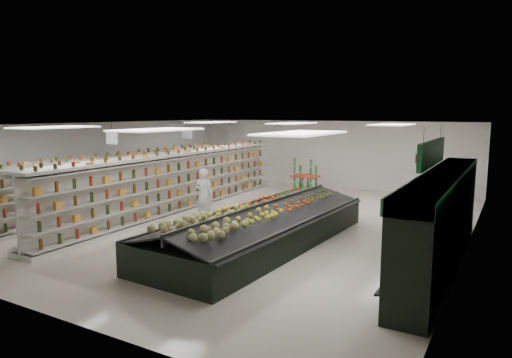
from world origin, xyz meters
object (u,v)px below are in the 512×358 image
Objects in this scene: soda_endcap at (305,178)px; shopper_main at (204,195)px; gondola_center at (178,185)px; shopper_background at (188,179)px; gondola_left at (125,183)px; produce_island at (262,226)px.

shopper_main reaches higher than soda_endcap.
soda_endcap is at bearing 66.22° from gondola_center.
shopper_background is at bearing -140.76° from soda_endcap.
produce_island is at bearing -14.77° from gondola_left.
gondola_left is 3.98m from shopper_main.
gondola_left is at bearing -127.18° from soda_endcap.
gondola_left is 7.22m from produce_island.
gondola_center reaches higher than produce_island.
gondola_center is 1.79m from shopper_main.
gondola_center is at bearing 8.14° from gondola_left.
shopper_main is at bearing -108.53° from shopper_background.
shopper_main is at bearing -5.13° from gondola_left.
produce_island is at bearing -25.89° from gondola_center.
soda_endcap is 0.95× the size of shopper_background.
shopper_background reaches higher than soda_endcap.
gondola_center is at bearing 155.51° from produce_island.
shopper_background is at bearing 143.03° from produce_island.
shopper_main is at bearing 154.23° from produce_island.
gondola_center is 7.10× the size of shopper_main.
soda_endcap is at bearing -105.79° from shopper_main.
produce_island is 5.49× the size of soda_endcap.
produce_island is (4.67, -2.13, -0.47)m from gondola_center.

